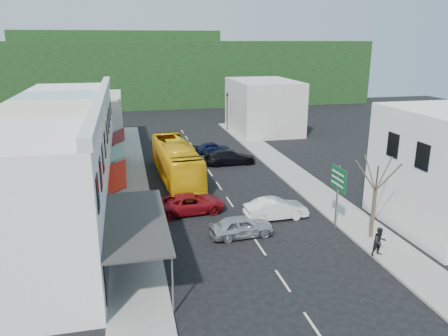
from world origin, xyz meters
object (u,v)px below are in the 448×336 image
car_red (191,204)px  pedestrian_right (379,242)px  car_white (276,209)px  bus (176,162)px  pedestrian_left (148,213)px  street_tree (375,191)px  car_silver (241,227)px  traffic_signal (227,112)px  direction_sign (337,197)px

car_red → pedestrian_right: bearing=-139.4°
pedestrian_right → car_red: bearing=132.1°
car_white → bus: bearing=25.8°
pedestrian_left → street_tree: 14.88m
bus → pedestrian_right: bearing=-64.5°
car_silver → car_red: 5.44m
traffic_signal → bus: bearing=39.8°
car_white → pedestrian_left: (-8.94, 0.66, 0.30)m
car_white → pedestrian_right: size_ratio=2.59×
traffic_signal → pedestrian_right: bearing=65.4°
bus → traffic_signal: size_ratio=2.13×
pedestrian_left → direction_sign: (12.32, -3.09, 1.19)m
bus → direction_sign: bearing=-58.6°
pedestrian_left → pedestrian_right: size_ratio=1.00×
bus → traffic_signal: 22.28m
car_white → pedestrian_right: bearing=-152.4°
traffic_signal → car_silver: bearing=53.4°
car_silver → car_red: same height
car_silver → pedestrian_left: bearing=58.1°
car_red → pedestrian_right: pedestrian_right is taller
direction_sign → traffic_signal: size_ratio=0.81×
pedestrian_left → direction_sign: direction_sign is taller
car_silver → direction_sign: bearing=-95.3°
bus → pedestrian_left: size_ratio=6.82×
car_white → direction_sign: 4.42m
car_red → traffic_signal: 30.12m
car_white → car_red: same height
car_silver → pedestrian_left: pedestrian_left is taller
car_red → direction_sign: direction_sign is taller
car_white → pedestrian_left: size_ratio=2.59×
pedestrian_right → direction_sign: size_ratio=0.39×
car_silver → pedestrian_right: pedestrian_right is taller
bus → car_white: size_ratio=2.64×
car_white → street_tree: (4.83, -4.49, 2.55)m
street_tree → traffic_signal: 35.50m
pedestrian_left → pedestrian_right: 14.89m
car_red → street_tree: bearing=-128.8°
car_silver → car_white: (3.17, 2.34, 0.00)m
street_tree → traffic_signal: (-1.11, 35.47, -0.53)m
pedestrian_left → bus: bearing=-23.4°
bus → car_red: bus is taller
pedestrian_left → street_tree: size_ratio=0.26×
car_red → street_tree: size_ratio=0.71×
car_silver → car_white: same height
car_white → traffic_signal: (3.72, 30.99, 2.02)m
car_white → direction_sign: direction_sign is taller
pedestrian_right → traffic_signal: 37.87m
car_silver → direction_sign: 6.72m
car_red → pedestrian_right: size_ratio=2.71×
direction_sign → traffic_signal: traffic_signal is taller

